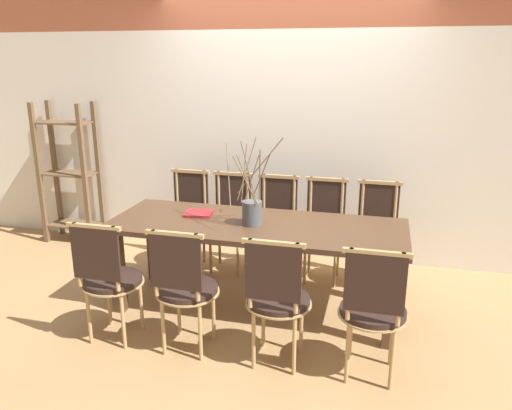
% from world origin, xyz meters
% --- Properties ---
extents(ground_plane, '(16.00, 16.00, 0.00)m').
position_xyz_m(ground_plane, '(0.00, 0.00, 0.00)').
color(ground_plane, '#A87F51').
extents(wall_rear, '(12.00, 0.06, 3.20)m').
position_xyz_m(wall_rear, '(0.00, 1.25, 1.60)').
color(wall_rear, silver).
rests_on(wall_rear, ground_plane).
extents(dining_table, '(2.30, 0.84, 0.72)m').
position_xyz_m(dining_table, '(0.00, 0.00, 0.62)').
color(dining_table, '#4C3321').
rests_on(dining_table, ground_plane).
extents(chair_near_leftend, '(0.43, 0.43, 0.92)m').
position_xyz_m(chair_near_leftend, '(-0.87, -0.72, 0.50)').
color(chair_near_leftend, black).
rests_on(chair_near_leftend, ground_plane).
extents(chair_near_left, '(0.43, 0.43, 0.92)m').
position_xyz_m(chair_near_left, '(-0.31, -0.72, 0.50)').
color(chair_near_left, black).
rests_on(chair_near_left, ground_plane).
extents(chair_near_center, '(0.43, 0.43, 0.92)m').
position_xyz_m(chair_near_center, '(0.33, -0.72, 0.50)').
color(chair_near_center, black).
rests_on(chair_near_center, ground_plane).
extents(chair_near_right, '(0.43, 0.43, 0.92)m').
position_xyz_m(chair_near_right, '(0.92, -0.72, 0.50)').
color(chair_near_right, black).
rests_on(chair_near_right, ground_plane).
extents(chair_far_leftend, '(0.43, 0.43, 0.92)m').
position_xyz_m(chair_far_leftend, '(-0.88, 0.72, 0.50)').
color(chair_far_leftend, black).
rests_on(chair_far_leftend, ground_plane).
extents(chair_far_left, '(0.43, 0.43, 0.92)m').
position_xyz_m(chair_far_left, '(-0.44, 0.72, 0.50)').
color(chair_far_left, black).
rests_on(chair_far_left, ground_plane).
extents(chair_far_center, '(0.43, 0.43, 0.92)m').
position_xyz_m(chair_far_center, '(0.00, 0.72, 0.50)').
color(chair_far_center, black).
rests_on(chair_far_center, ground_plane).
extents(chair_far_right, '(0.43, 0.43, 0.92)m').
position_xyz_m(chair_far_right, '(0.44, 0.72, 0.50)').
color(chair_far_right, black).
rests_on(chair_far_right, ground_plane).
extents(chair_far_rightend, '(0.43, 0.43, 0.92)m').
position_xyz_m(chair_far_rightend, '(0.91, 0.72, 0.50)').
color(chair_far_rightend, black).
rests_on(chair_far_rightend, ground_plane).
extents(vase_centerpiece, '(0.44, 0.44, 0.66)m').
position_xyz_m(vase_centerpiece, '(-0.03, -0.03, 0.84)').
color(vase_centerpiece, '#4C5156').
rests_on(vase_centerpiece, dining_table).
extents(book_stack, '(0.25, 0.23, 0.02)m').
position_xyz_m(book_stack, '(-0.52, 0.11, 0.73)').
color(book_stack, maroon).
rests_on(book_stack, dining_table).
extents(shelving_rack, '(0.59, 0.32, 1.52)m').
position_xyz_m(shelving_rack, '(-2.34, 1.03, 0.75)').
color(shelving_rack, brown).
rests_on(shelving_rack, ground_plane).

